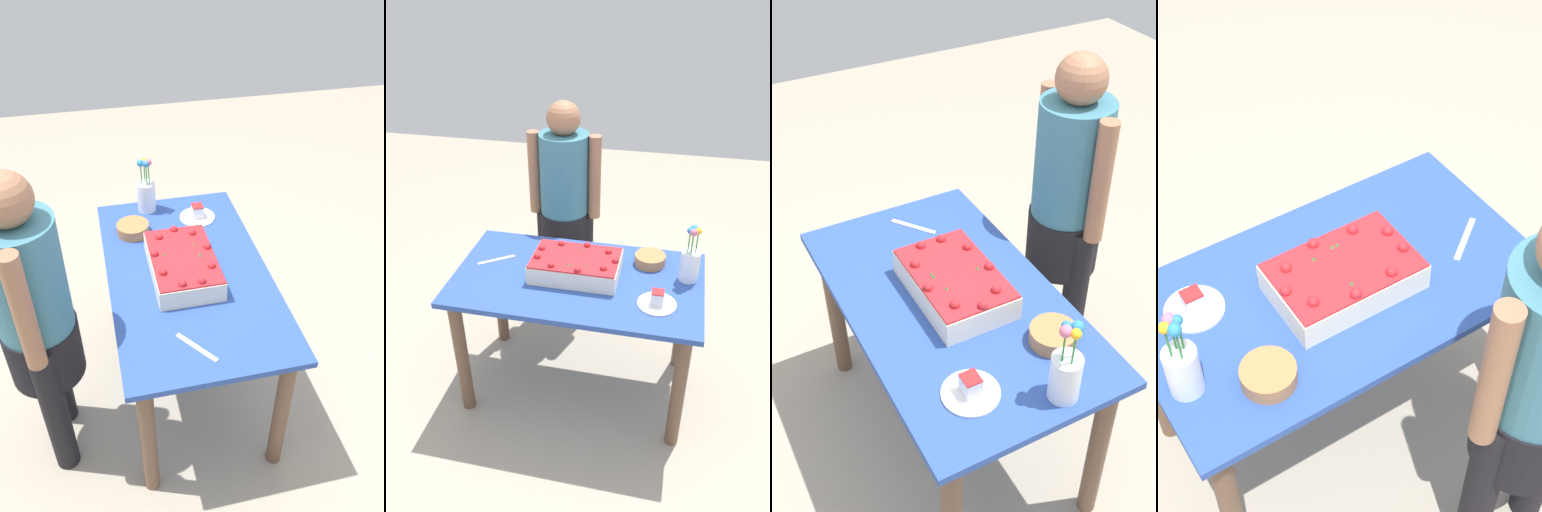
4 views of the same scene
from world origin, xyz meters
TOP-DOWN VIEW (x-y plane):
  - ground_plane at (0.00, 0.00)m, footprint 8.00×8.00m
  - dining_table at (0.00, 0.00)m, footprint 1.29×0.74m
  - sheet_cake at (-0.02, 0.02)m, footprint 0.45×0.29m
  - serving_plate_with_slice at (0.42, -0.15)m, footprint 0.19×0.19m
  - cake_knife at (-0.47, 0.07)m, footprint 0.18×0.14m
  - flower_vase at (0.56, 0.10)m, footprint 0.10×0.10m
  - fruit_bowl at (0.35, 0.21)m, footprint 0.16×0.16m
  - person_standing at (-0.23, 0.67)m, footprint 0.45×0.31m

SIDE VIEW (x-z plane):
  - ground_plane at x=0.00m, z-range 0.00..0.00m
  - dining_table at x=0.00m, z-range 0.24..1.01m
  - cake_knife at x=-0.47m, z-range 0.77..0.78m
  - serving_plate_with_slice at x=0.42m, z-range 0.75..0.83m
  - fruit_bowl at x=0.35m, z-range 0.77..0.83m
  - sheet_cake at x=-0.02m, z-range 0.76..0.89m
  - person_standing at x=-0.23m, z-range 0.11..1.60m
  - flower_vase at x=0.56m, z-range 0.72..1.03m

